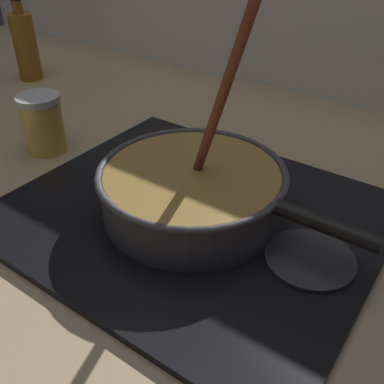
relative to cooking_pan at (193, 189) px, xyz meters
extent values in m
cube|color=#9E8466|center=(-0.14, -0.19, -0.07)|extent=(2.40, 1.60, 0.04)
cube|color=black|center=(0.00, 0.00, -0.05)|extent=(0.56, 0.48, 0.01)
torus|color=#592D0C|center=(0.00, 0.00, -0.04)|extent=(0.19, 0.19, 0.01)
cylinder|color=#262628|center=(0.19, 0.00, -0.04)|extent=(0.12, 0.12, 0.01)
cylinder|color=#38383D|center=(0.00, 0.00, -0.01)|extent=(0.28, 0.28, 0.07)
cylinder|color=olive|center=(0.00, 0.00, 0.00)|extent=(0.26, 0.26, 0.07)
torus|color=#38383D|center=(0.00, 0.00, 0.03)|extent=(0.29, 0.29, 0.01)
cylinder|color=black|center=(0.21, 0.00, 0.02)|extent=(0.14, 0.02, 0.02)
cylinder|color=#E5CC7A|center=(0.00, 0.02, 0.02)|extent=(0.03, 0.03, 0.01)
cylinder|color=#E5CC7A|center=(0.03, -0.10, 0.02)|extent=(0.03, 0.03, 0.01)
cylinder|color=#EDD88C|center=(0.05, 0.10, 0.02)|extent=(0.04, 0.04, 0.01)
cylinder|color=beige|center=(-0.04, 0.01, 0.02)|extent=(0.03, 0.03, 0.01)
cylinder|color=beige|center=(0.02, 0.06, 0.02)|extent=(0.03, 0.03, 0.01)
cylinder|color=#EDD88C|center=(0.09, 0.01, 0.02)|extent=(0.04, 0.04, 0.01)
cylinder|color=#E5CC7A|center=(0.01, -0.04, 0.02)|extent=(0.03, 0.03, 0.01)
cylinder|color=maroon|center=(0.04, 0.01, 0.15)|extent=(0.10, 0.02, 0.27)
cube|color=brown|center=(-0.01, 0.01, 0.02)|extent=(0.05, 0.03, 0.01)
cylinder|color=#8C5919|center=(-0.74, 0.26, 0.03)|extent=(0.06, 0.06, 0.17)
cylinder|color=#8C5919|center=(-0.74, 0.26, 0.14)|extent=(0.03, 0.03, 0.03)
cylinder|color=gold|center=(-0.37, 0.01, 0.00)|extent=(0.08, 0.08, 0.10)
cylinder|color=#B2B2B7|center=(-0.37, 0.01, 0.06)|extent=(0.08, 0.08, 0.01)
camera|label=1|loc=(0.32, -0.45, 0.37)|focal=40.92mm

